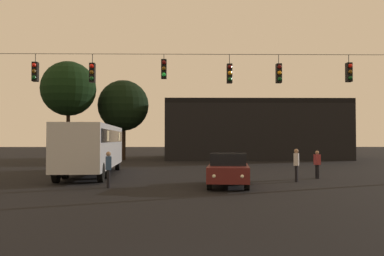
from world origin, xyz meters
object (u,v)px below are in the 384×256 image
at_px(city_bus, 93,144).
at_px(pedestrian_crossing_left, 296,163).
at_px(pedestrian_crossing_right, 317,163).
at_px(car_near_right, 228,169).
at_px(pedestrian_crossing_center, 108,167).
at_px(tree_behind_building, 123,106).
at_px(tree_left_silhouette, 68,89).

relative_size(city_bus, pedestrian_crossing_left, 6.62).
bearing_deg(pedestrian_crossing_right, car_near_right, -145.68).
bearing_deg(car_near_right, city_bus, 142.00).
height_order(pedestrian_crossing_center, tree_behind_building, tree_behind_building).
bearing_deg(tree_left_silhouette, pedestrian_crossing_right, -43.32).
distance_m(pedestrian_crossing_left, tree_behind_building, 26.04).
bearing_deg(pedestrian_crossing_center, pedestrian_crossing_left, 14.98).
xyz_separation_m(city_bus, pedestrian_crossing_center, (2.20, -6.49, -0.95)).
bearing_deg(city_bus, pedestrian_crossing_right, -10.24).
distance_m(car_near_right, pedestrian_crossing_right, 6.43).
relative_size(pedestrian_crossing_left, tree_left_silhouette, 0.17).
bearing_deg(pedestrian_crossing_left, car_near_right, -152.55).
bearing_deg(pedestrian_crossing_left, tree_left_silhouette, 131.49).
xyz_separation_m(pedestrian_crossing_left, tree_behind_building, (-12.28, 22.45, 4.78)).
height_order(pedestrian_crossing_left, pedestrian_crossing_center, pedestrian_crossing_left).
xyz_separation_m(city_bus, pedestrian_crossing_right, (12.95, -2.34, -1.00)).
xyz_separation_m(pedestrian_crossing_center, tree_left_silhouette, (-8.12, 21.95, 6.24)).
distance_m(car_near_right, tree_behind_building, 26.31).
bearing_deg(tree_behind_building, pedestrian_crossing_center, -82.77).
height_order(pedestrian_crossing_left, pedestrian_crossing_right, pedestrian_crossing_left).
relative_size(car_near_right, pedestrian_crossing_right, 2.90).
bearing_deg(tree_left_silhouette, pedestrian_crossing_left, -48.51).
bearing_deg(car_near_right, pedestrian_crossing_right, 34.32).
xyz_separation_m(car_near_right, tree_behind_building, (-8.60, 24.37, 4.93)).
distance_m(car_near_right, pedestrian_crossing_center, 5.47).
height_order(car_near_right, pedestrian_crossing_center, pedestrian_crossing_center).
relative_size(pedestrian_crossing_left, pedestrian_crossing_center, 1.04).
xyz_separation_m(car_near_right, pedestrian_crossing_right, (5.31, 3.63, 0.07)).
bearing_deg(pedestrian_crossing_right, pedestrian_crossing_left, -133.52).
bearing_deg(city_bus, pedestrian_crossing_center, -71.31).
distance_m(city_bus, pedestrian_crossing_left, 12.06).
bearing_deg(pedestrian_crossing_left, pedestrian_crossing_right, 46.48).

